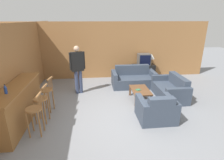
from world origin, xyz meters
TOP-DOWN VIEW (x-y plane):
  - ground_plane at (0.00, 0.00)m, footprint 24.00×24.00m
  - wall_back at (0.00, 3.74)m, footprint 9.40×0.08m
  - wall_left at (-3.12, 1.37)m, footprint 0.08×8.74m
  - bar_counter at (-2.78, 0.05)m, footprint 0.55×2.42m
  - bar_chair_near at (-2.19, -0.54)m, footprint 0.39×0.39m
  - bar_chair_mid at (-2.19, 0.03)m, footprint 0.42×0.42m
  - bar_chair_far at (-2.19, 0.64)m, footprint 0.45×0.45m
  - couch_far at (0.90, 2.46)m, footprint 1.78×0.93m
  - armchair_near at (0.94, -0.23)m, footprint 1.00×0.89m
  - loveseat_right at (1.98, 1.19)m, footprint 0.86×1.54m
  - coffee_table at (0.82, 1.06)m, footprint 0.60×0.97m
  - tv_unit at (1.60, 3.40)m, footprint 1.05×0.48m
  - tv at (1.60, 3.40)m, footprint 0.56×0.43m
  - bottle at (-2.80, -0.41)m, footprint 0.07×0.07m
  - book_on_table at (0.73, 1.01)m, footprint 0.19×0.18m
  - table_lamp at (1.96, 3.40)m, footprint 0.29×0.29m
  - person_by_window at (-1.34, 1.93)m, footprint 0.55×0.30m

SIDE VIEW (x-z plane):
  - ground_plane at x=0.00m, z-range 0.00..0.00m
  - loveseat_right at x=1.98m, z-range -0.11..0.69m
  - couch_far at x=0.90m, z-range -0.12..0.71m
  - armchair_near at x=0.94m, z-range -0.11..0.70m
  - tv_unit at x=1.60m, z-range 0.00..0.66m
  - coffee_table at x=0.82m, z-range 0.14..0.54m
  - book_on_table at x=0.73m, z-range 0.40..0.42m
  - bar_counter at x=-2.78m, z-range 0.00..1.08m
  - bar_chair_near at x=-2.19m, z-range 0.06..1.14m
  - bar_chair_mid at x=-2.19m, z-range 0.06..1.14m
  - bar_chair_far at x=-2.19m, z-range 0.06..1.14m
  - tv at x=1.60m, z-range 0.66..1.18m
  - person_by_window at x=-1.34m, z-range 0.13..1.94m
  - table_lamp at x=1.96m, z-range 0.78..1.29m
  - bottle at x=-2.80m, z-range 1.06..1.29m
  - wall_back at x=0.00m, z-range 0.00..2.60m
  - wall_left at x=-3.12m, z-range 0.00..2.60m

